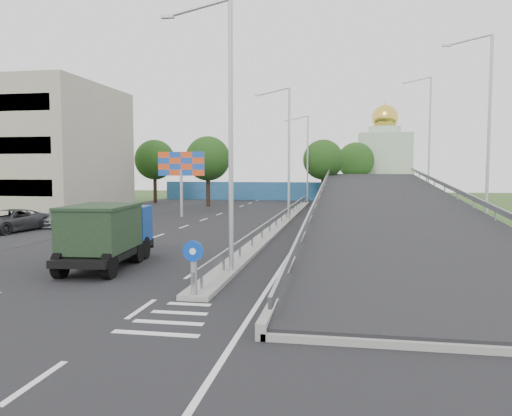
% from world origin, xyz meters
% --- Properties ---
extents(ground, '(160.00, 160.00, 0.00)m').
position_xyz_m(ground, '(0.00, 0.00, 0.00)').
color(ground, '#2D4C1E').
rests_on(ground, ground).
extents(road_surface, '(26.00, 90.00, 0.04)m').
position_xyz_m(road_surface, '(-3.00, 20.00, 0.00)').
color(road_surface, black).
rests_on(road_surface, ground).
extents(parking_strip, '(8.00, 90.00, 0.05)m').
position_xyz_m(parking_strip, '(-16.00, 20.00, 0.00)').
color(parking_strip, black).
rests_on(parking_strip, ground).
extents(median, '(1.00, 44.00, 0.20)m').
position_xyz_m(median, '(0.00, 24.00, 0.10)').
color(median, gray).
rests_on(median, ground).
extents(overpass_ramp, '(10.00, 50.00, 3.50)m').
position_xyz_m(overpass_ramp, '(7.50, 24.00, 1.75)').
color(overpass_ramp, gray).
rests_on(overpass_ramp, ground).
extents(median_guardrail, '(0.09, 44.00, 0.71)m').
position_xyz_m(median_guardrail, '(0.00, 24.00, 0.75)').
color(median_guardrail, gray).
rests_on(median_guardrail, median).
extents(sign_bollard, '(0.64, 0.23, 1.67)m').
position_xyz_m(sign_bollard, '(0.00, 2.17, 1.03)').
color(sign_bollard, black).
rests_on(sign_bollard, median).
extents(lamp_post_near, '(2.74, 0.18, 10.08)m').
position_xyz_m(lamp_post_near, '(0.11, 6.00, 5.81)').
color(lamp_post_near, '#B2B5B7').
rests_on(lamp_post_near, median).
extents(lamp_post_mid, '(2.74, 0.18, 10.08)m').
position_xyz_m(lamp_post_mid, '(0.11, 26.00, 5.81)').
color(lamp_post_mid, '#B2B5B7').
rests_on(lamp_post_mid, median).
extents(lamp_post_far, '(2.74, 0.18, 10.08)m').
position_xyz_m(lamp_post_far, '(0.11, 46.00, 5.81)').
color(lamp_post_far, '#B2B5B7').
rests_on(lamp_post_far, median).
extents(blue_wall, '(30.00, 0.50, 2.40)m').
position_xyz_m(blue_wall, '(-4.00, 52.00, 1.20)').
color(blue_wall, '#235C83').
rests_on(blue_wall, ground).
extents(church, '(7.00, 7.00, 13.80)m').
position_xyz_m(church, '(10.00, 60.00, 5.31)').
color(church, '#B2CCAD').
rests_on(church, ground).
extents(billboard, '(4.00, 0.24, 5.50)m').
position_xyz_m(billboard, '(-9.00, 28.00, 4.19)').
color(billboard, '#B2B5B7').
rests_on(billboard, ground).
extents(tree_left_mid, '(4.80, 4.80, 7.60)m').
position_xyz_m(tree_left_mid, '(-10.00, 40.00, 5.18)').
color(tree_left_mid, black).
rests_on(tree_left_mid, ground).
extents(tree_median_far, '(4.80, 4.80, 7.60)m').
position_xyz_m(tree_median_far, '(2.00, 48.00, 5.18)').
color(tree_median_far, black).
rests_on(tree_median_far, ground).
extents(tree_left_far, '(4.80, 4.80, 7.60)m').
position_xyz_m(tree_left_far, '(-18.00, 45.00, 5.18)').
color(tree_left_far, black).
rests_on(tree_left_far, ground).
extents(tree_ramp_far, '(4.80, 4.80, 7.60)m').
position_xyz_m(tree_ramp_far, '(6.00, 55.00, 5.18)').
color(tree_ramp_far, black).
rests_on(tree_ramp_far, ground).
extents(dump_truck, '(2.72, 6.10, 2.61)m').
position_xyz_m(dump_truck, '(-5.07, 6.77, 1.45)').
color(dump_truck, black).
rests_on(dump_truck, ground).
extents(parked_car_c, '(3.05, 5.52, 1.46)m').
position_xyz_m(parked_car_c, '(-16.60, 16.27, 0.73)').
color(parked_car_c, '#2D2E32').
rests_on(parked_car_c, ground).
extents(parked_car_d, '(2.06, 4.70, 1.34)m').
position_xyz_m(parked_car_d, '(-15.13, 19.98, 0.67)').
color(parked_car_d, gray).
rests_on(parked_car_d, ground).
extents(parked_car_e, '(2.09, 4.35, 1.43)m').
position_xyz_m(parked_car_e, '(-13.77, 26.94, 0.72)').
color(parked_car_e, '#A8A8A4').
rests_on(parked_car_e, ground).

